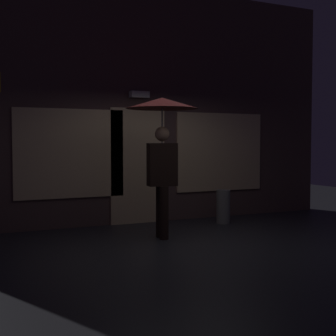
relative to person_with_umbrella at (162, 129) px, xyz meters
name	(u,v)px	position (x,y,z in m)	size (l,w,h in m)	color
ground_plane	(192,244)	(0.21, -0.64, -1.77)	(18.00, 18.00, 0.00)	#26262B
building_facade	(135,106)	(0.22, 1.71, 0.48)	(8.58, 0.48, 4.54)	brown
person_with_umbrella	(162,129)	(0.00, 0.00, 0.00)	(1.17, 1.17, 2.26)	black
sidewalk_bollard	(223,207)	(1.66, 0.80, -1.44)	(0.26, 0.26, 0.64)	slate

